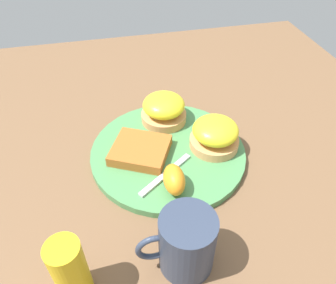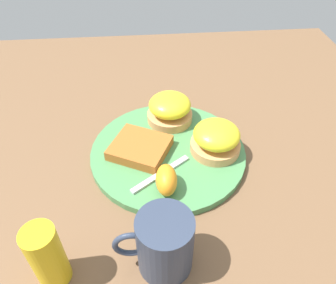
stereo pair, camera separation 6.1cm
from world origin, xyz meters
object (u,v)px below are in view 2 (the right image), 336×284
at_px(hashbrown_patty, 140,146).
at_px(fork, 190,155).
at_px(sandwich_benedict_right, 170,109).
at_px(cup, 164,244).
at_px(sandwich_benedict_left, 216,139).
at_px(orange_wedge, 166,180).
at_px(condiment_bottle, 47,256).

xyz_separation_m(hashbrown_patty, fork, (-0.09, 0.02, -0.01)).
xyz_separation_m(sandwich_benedict_right, cup, (0.04, 0.31, 0.01)).
relative_size(hashbrown_patty, fork, 0.50).
height_order(sandwich_benedict_right, cup, cup).
xyz_separation_m(sandwich_benedict_left, hashbrown_patty, (0.14, -0.01, -0.02)).
height_order(sandwich_benedict_left, sandwich_benedict_right, same).
relative_size(sandwich_benedict_left, orange_wedge, 1.57).
bearing_deg(fork, hashbrown_patty, -14.92).
bearing_deg(sandwich_benedict_right, hashbrown_patty, 53.26).
bearing_deg(condiment_bottle, hashbrown_patty, -118.34).
bearing_deg(fork, condiment_bottle, 43.33).
bearing_deg(sandwich_benedict_left, orange_wedge, 40.77).
bearing_deg(condiment_bottle, cup, -177.52).
bearing_deg(cup, sandwich_benedict_right, -96.90).
xyz_separation_m(sandwich_benedict_right, orange_wedge, (0.02, 0.19, -0.01)).
xyz_separation_m(sandwich_benedict_right, condiment_bottle, (0.19, 0.32, 0.01)).
distance_m(orange_wedge, condiment_bottle, 0.21).
bearing_deg(sandwich_benedict_left, fork, 14.19).
relative_size(sandwich_benedict_right, hashbrown_patty, 0.93).
bearing_deg(orange_wedge, fork, -124.90).
height_order(sandwich_benedict_right, condiment_bottle, condiment_bottle).
bearing_deg(hashbrown_patty, sandwich_benedict_left, 174.92).
bearing_deg(orange_wedge, hashbrown_patty, -67.20).
distance_m(hashbrown_patty, fork, 0.10).
bearing_deg(hashbrown_patty, fork, 165.08).
bearing_deg(sandwich_benedict_right, sandwich_benedict_left, 127.64).
distance_m(sandwich_benedict_left, cup, 0.24).
xyz_separation_m(orange_wedge, fork, (-0.05, -0.07, -0.02)).
bearing_deg(fork, orange_wedge, 55.10).
bearing_deg(cup, hashbrown_patty, -83.01).
height_order(sandwich_benedict_right, hashbrown_patty, sandwich_benedict_right).
height_order(sandwich_benedict_left, hashbrown_patty, sandwich_benedict_left).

